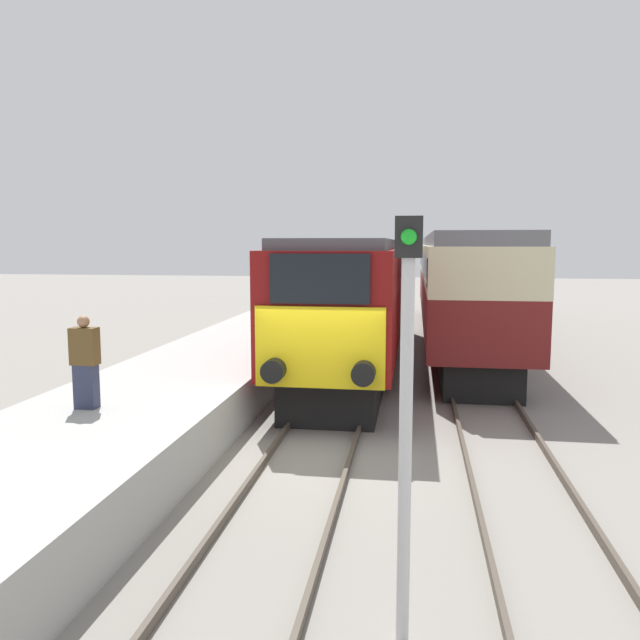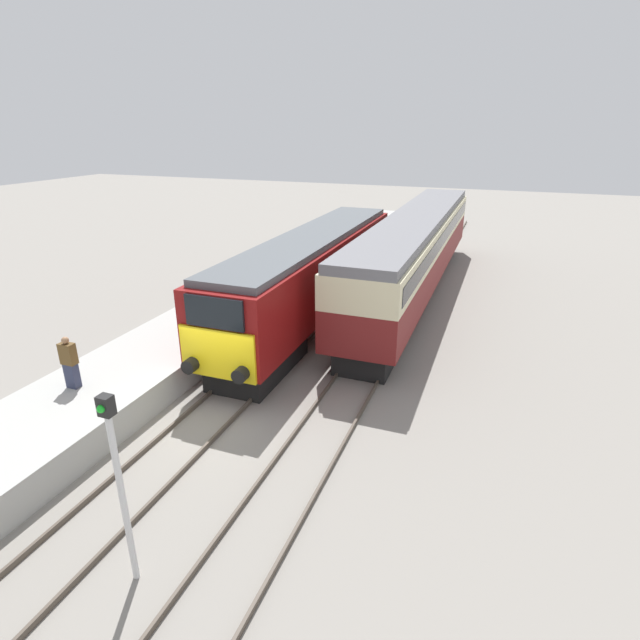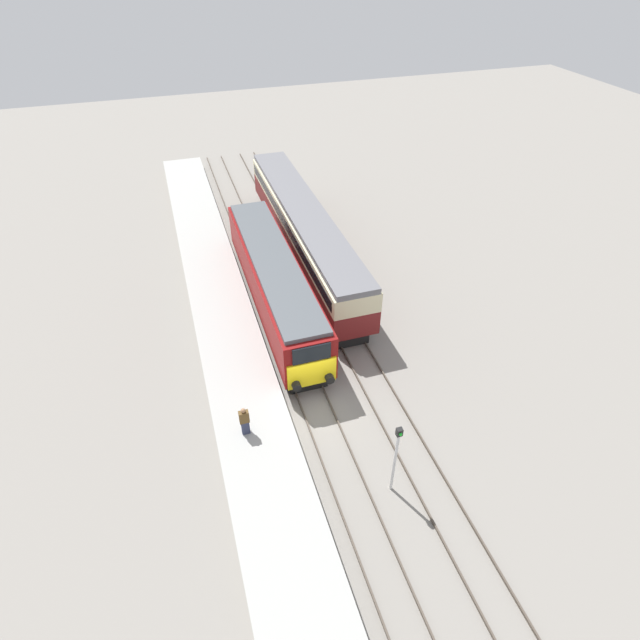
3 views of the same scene
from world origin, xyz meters
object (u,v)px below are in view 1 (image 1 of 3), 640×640
(passenger_carriage, at_px, (458,277))
(person_on_platform, at_px, (85,363))
(locomotive, at_px, (357,295))
(signal_post, at_px, (406,397))

(passenger_carriage, height_order, person_on_platform, passenger_carriage)
(locomotive, relative_size, signal_post, 3.99)
(person_on_platform, bearing_deg, passenger_carriage, 64.55)
(locomotive, height_order, passenger_carriage, passenger_carriage)
(locomotive, bearing_deg, person_on_platform, -111.06)
(person_on_platform, distance_m, signal_post, 6.77)
(person_on_platform, bearing_deg, locomotive, 68.94)
(locomotive, xyz_separation_m, passenger_carriage, (3.40, 5.31, 0.29))
(locomotive, distance_m, signal_post, 13.75)
(locomotive, bearing_deg, passenger_carriage, 57.39)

